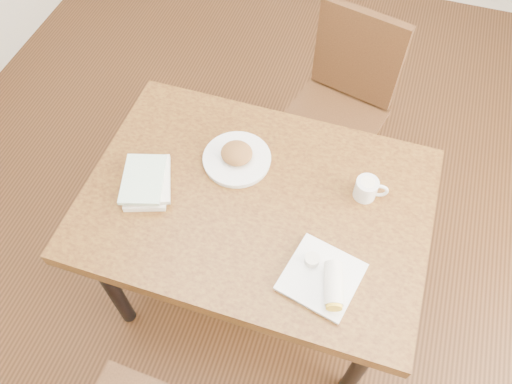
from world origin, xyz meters
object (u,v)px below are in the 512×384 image
(chair_far, at_px, (341,99))
(plate_scone, at_px, (237,157))
(table, at_px, (256,212))
(plate_burrito, at_px, (325,279))
(book_stack, at_px, (147,182))
(coffee_mug, at_px, (367,189))

(chair_far, height_order, plate_scone, chair_far)
(table, bearing_deg, plate_scone, 130.32)
(plate_burrito, bearing_deg, book_stack, 166.47)
(table, distance_m, chair_far, 0.79)
(plate_burrito, height_order, book_stack, plate_burrito)
(coffee_mug, distance_m, plate_burrito, 0.37)
(table, bearing_deg, chair_far, 77.73)
(chair_far, distance_m, plate_burrito, 1.03)
(coffee_mug, bearing_deg, plate_burrito, -99.22)
(book_stack, bearing_deg, table, 9.39)
(table, xyz_separation_m, coffee_mug, (0.36, 0.14, 0.12))
(book_stack, bearing_deg, chair_far, 56.36)
(table, bearing_deg, plate_burrito, -37.17)
(plate_scone, xyz_separation_m, book_stack, (-0.27, -0.20, 0.00))
(plate_scone, relative_size, book_stack, 0.99)
(table, bearing_deg, book_stack, -170.61)
(chair_far, xyz_separation_m, plate_scone, (-0.29, -0.63, 0.23))
(table, relative_size, coffee_mug, 10.26)
(plate_scone, distance_m, coffee_mug, 0.48)
(table, xyz_separation_m, plate_scone, (-0.12, 0.14, 0.11))
(chair_far, bearing_deg, book_stack, -123.64)
(coffee_mug, xyz_separation_m, plate_burrito, (-0.06, -0.37, -0.02))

